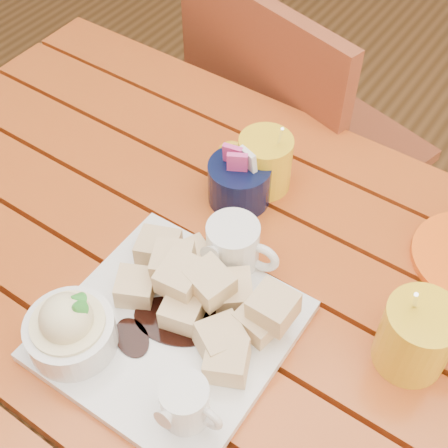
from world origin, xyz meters
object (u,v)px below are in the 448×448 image
Objects in this scene: table at (200,317)px; dessert_plate at (155,323)px; chair_far at (290,145)px; coffee_mug_left at (263,162)px; coffee_mug_right at (419,336)px.

dessert_plate reaches higher than table.
table is at bearing 119.97° from chair_far.
coffee_mug_left is at bearing 96.67° from dessert_plate.
coffee_mug_left is 0.92× the size of coffee_mug_right.
dessert_plate is (0.01, -0.11, 0.14)m from table.
chair_far reaches higher than coffee_mug_left.
chair_far is (-0.45, 0.50, -0.30)m from coffee_mug_right.
coffee_mug_right reaches higher than dessert_plate.
coffee_mug_right is at bearing 29.36° from dessert_plate.
chair_far is (-0.17, 0.66, -0.28)m from dessert_plate.
table is 4.16× the size of dessert_plate.
table is 0.59m from chair_far.
chair_far is at bearing 104.18° from dessert_plate.
coffee_mug_right reaches higher than table.
coffee_mug_left is at bearing 96.43° from table.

